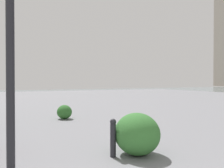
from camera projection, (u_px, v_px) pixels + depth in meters
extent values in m
cylinder|color=#232328|center=(10.00, 53.00, 4.10)|extent=(0.14, 0.14, 4.07)
cylinder|color=#232328|center=(113.00, 140.00, 5.05)|extent=(0.12, 0.12, 0.68)
sphere|color=#232328|center=(113.00, 122.00, 5.04)|extent=(0.13, 0.13, 0.13)
ellipsoid|color=#387533|center=(137.00, 134.00, 5.18)|extent=(1.05, 0.94, 0.89)
ellipsoid|color=#2D6628|center=(64.00, 112.00, 10.01)|extent=(0.67, 0.60, 0.57)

